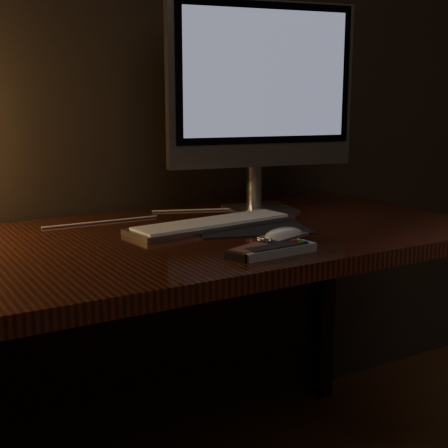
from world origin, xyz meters
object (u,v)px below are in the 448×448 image
desk (163,280)px  monitor (262,89)px  tv_remote (277,250)px  mouse (283,237)px  media_remote (255,250)px  keyboard (213,224)px

desk → monitor: bearing=16.6°
desk → tv_remote: tv_remote is taller
mouse → tv_remote: bearing=-148.8°
media_remote → monitor: bearing=34.4°
media_remote → desk: bearing=81.5°
mouse → tv_remote: (-0.09, -0.10, -0.00)m
desk → monitor: (0.38, 0.11, 0.48)m
monitor → keyboard: 0.44m
keyboard → media_remote: 0.31m
mouse → monitor: bearing=46.1°
media_remote → tv_remote: media_remote is taller
keyboard → tv_remote: tv_remote is taller
monitor → keyboard: bearing=-140.1°
desk → media_remote: 0.36m
monitor → mouse: monitor is taller
keyboard → monitor: bearing=23.5°
desk → monitor: size_ratio=2.69×
mouse → desk: bearing=109.9°
desk → mouse: size_ratio=13.50×
desk → monitor: 0.62m
keyboard → desk: bearing=162.7°
mouse → tv_remote: 0.13m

